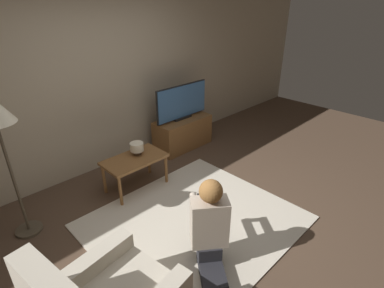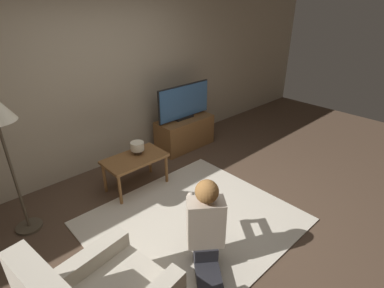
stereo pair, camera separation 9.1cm
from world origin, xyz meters
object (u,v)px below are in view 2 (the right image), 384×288
object	(u,v)px
person_kneeling	(206,225)
table_lamp	(137,147)
tv	(184,102)
coffee_table	(135,161)

from	to	relation	value
person_kneeling	table_lamp	distance (m)	1.66
tv	coffee_table	xyz separation A→B (m)	(-1.31, -0.48, -0.40)
table_lamp	coffee_table	bearing A→B (deg)	-148.18
coffee_table	person_kneeling	size ratio (longest dim) A/B	0.85
coffee_table	person_kneeling	world-z (taller)	person_kneeling
tv	coffee_table	distance (m)	1.45
coffee_table	person_kneeling	bearing A→B (deg)	-99.44
tv	table_lamp	size ratio (longest dim) A/B	5.82
tv	person_kneeling	bearing A→B (deg)	-127.39
tv	coffee_table	bearing A→B (deg)	-159.74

